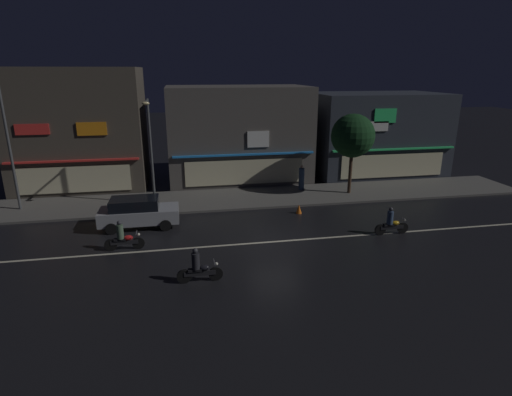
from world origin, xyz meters
The scene contains 15 objects.
ground_plane centered at (0.00, 0.00, 0.00)m, with size 140.00×140.00×0.00m, color black.
lane_divider_stripe centered at (0.00, 0.00, 0.01)m, with size 36.85×0.16×0.01m, color beige.
sidewalk_far centered at (0.00, 7.49, 0.07)m, with size 38.79×4.69×0.14m, color #5B5954.
storefront_left_block centered at (11.64, 13.20, 3.31)m, with size 10.52×6.89×6.62m.
storefront_center_block centered at (0.00, 13.06, 3.62)m, with size 10.76×6.60×7.24m.
storefront_right_block centered at (-11.64, 13.06, 4.29)m, with size 9.03×6.60×8.60m.
streetlamp_west centered at (-14.49, 7.35, 4.75)m, with size 0.44×1.64×7.91m.
streetlamp_mid centered at (-6.33, 7.05, 4.07)m, with size 0.44×1.64×6.61m.
pedestrian_on_sidewalk centered at (3.94, 8.60, 0.96)m, with size 0.40×0.40×1.78m.
street_tree centered at (7.00, 7.17, 4.14)m, with size 2.95×2.95×5.49m.
parked_car_near_kerb centered at (-7.00, 3.46, 0.87)m, with size 4.30×1.98×1.67m.
motorcycle_lead centered at (-7.48, 0.40, 0.63)m, with size 1.90×0.60×1.52m.
motorcycle_following centered at (6.28, -0.14, 0.63)m, with size 1.90×0.60×1.52m.
motorcycle_opposite_lane centered at (-4.04, -3.45, 0.63)m, with size 1.90×0.60×1.52m.
traffic_cone centered at (2.42, 3.99, 0.28)m, with size 0.36×0.36×0.55m, color orange.
Camera 1 is at (-4.47, -18.72, 8.36)m, focal length 28.64 mm.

